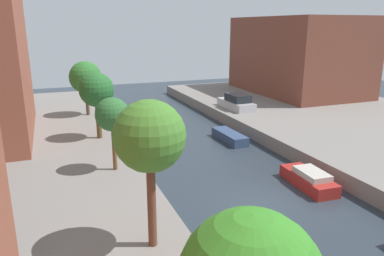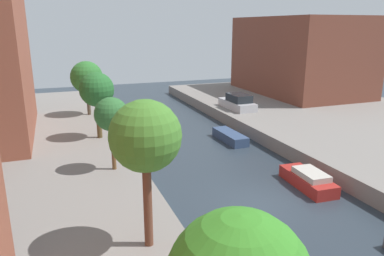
# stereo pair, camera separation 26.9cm
# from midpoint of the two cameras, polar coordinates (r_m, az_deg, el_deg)

# --- Properties ---
(ground_plane) EXTENTS (84.00, 84.00, 0.00)m
(ground_plane) POSITION_cam_midpoint_polar(r_m,az_deg,el_deg) (19.45, 10.40, -11.33)
(ground_plane) COLOR #28333D
(low_block_right) EXTENTS (10.00, 15.50, 8.72)m
(low_block_right) POSITION_cam_midpoint_polar(r_m,az_deg,el_deg) (45.69, 15.93, 10.80)
(low_block_right) COLOR brown
(low_block_right) RESTS_ON quay_right
(street_tree_2) EXTENTS (2.49, 2.49, 5.40)m
(street_tree_2) POSITION_cam_midpoint_polar(r_m,az_deg,el_deg) (12.42, -7.23, -1.49)
(street_tree_2) COLOR brown
(street_tree_2) RESTS_ON quay_left
(street_tree_3) EXTENTS (1.84, 1.84, 4.07)m
(street_tree_3) POSITION_cam_midpoint_polar(r_m,az_deg,el_deg) (20.13, -12.66, 1.97)
(street_tree_3) COLOR brown
(street_tree_3) RESTS_ON quay_left
(street_tree_4) EXTENTS (2.39, 2.39, 4.67)m
(street_tree_4) POSITION_cam_midpoint_polar(r_m,az_deg,el_deg) (26.31, -14.91, 5.67)
(street_tree_4) COLOR brown
(street_tree_4) RESTS_ON quay_left
(street_tree_5) EXTENTS (2.80, 2.80, 4.77)m
(street_tree_5) POSITION_cam_midpoint_polar(r_m,az_deg,el_deg) (33.77, -16.45, 7.53)
(street_tree_5) COLOR #4D4231
(street_tree_5) RESTS_ON quay_left
(parked_car) EXTENTS (1.97, 4.57, 1.45)m
(parked_car) POSITION_cam_midpoint_polar(r_m,az_deg,el_deg) (35.67, 6.73, 3.97)
(parked_car) COLOR #B7B7BC
(parked_car) RESTS_ON quay_right
(moored_boat_right_3) EXTENTS (1.66, 3.86, 1.01)m
(moored_boat_right_3) POSITION_cam_midpoint_polar(r_m,az_deg,el_deg) (21.71, 17.38, -7.60)
(moored_boat_right_3) COLOR maroon
(moored_boat_right_3) RESTS_ON ground_plane
(moored_boat_right_4) EXTENTS (1.36, 3.89, 0.70)m
(moored_boat_right_4) POSITION_cam_midpoint_polar(r_m,az_deg,el_deg) (28.88, 5.59, -1.33)
(moored_boat_right_4) COLOR #33476B
(moored_boat_right_4) RESTS_ON ground_plane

